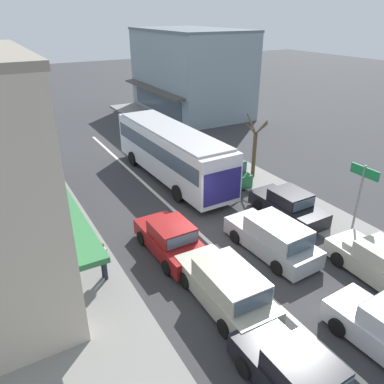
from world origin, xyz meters
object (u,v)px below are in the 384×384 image
Objects in this scene: sedan_adjacent_lane_lead at (171,240)px; city_bus at (172,150)px; wagon_behind_bus_mid at (273,238)px; directional_road_sign at (362,185)px; parked_sedan_kerb_front at (380,263)px; street_tree_right at (255,150)px; sedan_adjacent_lane_trail at (300,380)px; parked_sedan_kerb_second at (288,205)px; pedestrian_browsing_midblock at (103,258)px; pedestrian_with_handbag_near at (45,150)px; traffic_light_downstreet at (37,112)px; wagon_behind_bus_near at (226,287)px; parked_sedan_kerb_rear at (179,142)px; parked_wagon_kerb_third at (221,168)px.

city_bus is at bearing 62.72° from sedan_adjacent_lane_lead.
wagon_behind_bus_mid is 4.60m from directional_road_sign.
street_tree_right is at bearing 80.09° from parked_sedan_kerb_front.
sedan_adjacent_lane_trail is at bearing -90.67° from sedan_adjacent_lane_lead.
pedestrian_browsing_midblock is (-9.72, -0.28, 0.40)m from parked_sedan_kerb_second.
pedestrian_browsing_midblock is (-3.12, -0.42, 0.40)m from sedan_adjacent_lane_lead.
directional_road_sign is at bearing -21.03° from sedan_adjacent_lane_lead.
parked_sedan_kerb_front is 2.62× the size of pedestrian_with_handbag_near.
sedan_adjacent_lane_lead is 17.59m from traffic_light_downstreet.
wagon_behind_bus_near is at bearing -174.38° from directional_road_sign.
pedestrian_with_handbag_near is (-9.35, 1.86, 0.40)m from parked_sedan_kerb_rear.
pedestrian_with_handbag_near is at bearing 101.33° from sedan_adjacent_lane_lead.
parked_wagon_kerb_third is at bearing -53.93° from traffic_light_downstreet.
parked_sedan_kerb_rear is at bearing 71.04° from sedan_adjacent_lane_trail.
wagon_behind_bus_mid is 14.19m from parked_sedan_kerb_rear.
parked_sedan_kerb_rear is (2.91, 4.53, -1.22)m from city_bus.
pedestrian_with_handbag_near and pedestrian_browsing_midblock have the same top height.
parked_sedan_kerb_front and parked_sedan_kerb_second have the same top height.
pedestrian_with_handbag_near reaches higher than sedan_adjacent_lane_trail.
sedan_adjacent_lane_lead is 1.17× the size of directional_road_sign.
sedan_adjacent_lane_trail is 2.60× the size of pedestrian_browsing_midblock.
wagon_behind_bus_mid is at bearing -89.32° from city_bus.
parked_sedan_kerb_front and parked_sedan_kerb_rear have the same top height.
sedan_adjacent_lane_trail is 21.58m from pedestrian_with_handbag_near.
parked_sedan_kerb_front is at bearing -78.34° from city_bus.
pedestrian_with_handbag_near is at bearing 115.33° from parked_sedan_kerb_front.
traffic_light_downstreet reaches higher than parked_sedan_kerb_second.
city_bus is at bearing -122.69° from parked_sedan_kerb_rear.
parked_sedan_kerb_rear is 1.02× the size of traffic_light_downstreet.
pedestrian_browsing_midblock is at bearing -178.34° from parked_sedan_kerb_second.
street_tree_right is at bearing 29.99° from sedan_adjacent_lane_lead.
parked_wagon_kerb_third is at bearing 57.23° from wagon_behind_bus_near.
sedan_adjacent_lane_trail is 14.78m from parked_wagon_kerb_third.
parked_sedan_kerb_front is at bearing -121.41° from directional_road_sign.
sedan_adjacent_lane_trail and parked_sedan_kerb_second have the same top height.
wagon_behind_bus_mid is at bearing -14.13° from pedestrian_browsing_midblock.
parked_wagon_kerb_third is (-0.33, 5.67, 0.08)m from parked_sedan_kerb_second.
city_bus is at bearing 72.56° from wagon_behind_bus_near.
parked_sedan_kerb_rear is (0.27, 17.33, 0.00)m from parked_sedan_kerb_front.
wagon_behind_bus_mid is 1.07× the size of parked_sedan_kerb_rear.
sedan_adjacent_lane_trail is 1.01× the size of traffic_light_downstreet.
directional_road_sign is 0.91× the size of street_tree_right.
sedan_adjacent_lane_lead is 8.71m from directional_road_sign.
traffic_light_downstreet is at bearing 116.68° from directional_road_sign.
traffic_light_downstreet is at bearing 97.60° from sedan_adjacent_lane_lead.
directional_road_sign reaches higher than pedestrian_with_handbag_near.
wagon_behind_bus_near is 16.79m from parked_sedan_kerb_rear.
wagon_behind_bus_near is at bearing -150.01° from parked_sedan_kerb_second.
wagon_behind_bus_mid reaches higher than sedan_adjacent_lane_lead.
wagon_behind_bus_near is 4.04m from sedan_adjacent_lane_trail.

